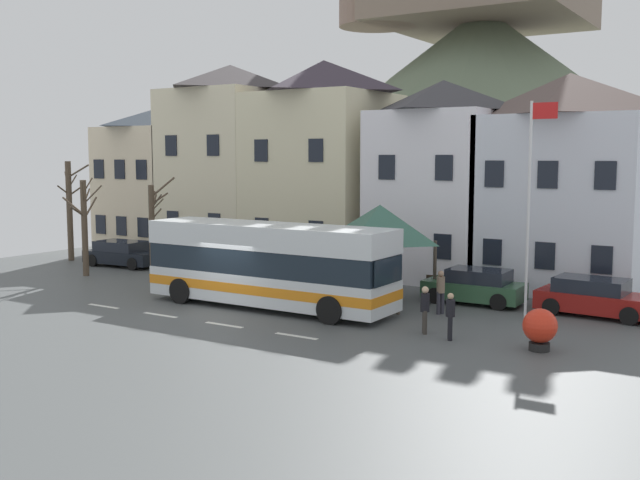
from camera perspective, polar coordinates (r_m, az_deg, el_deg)
ground_plane at (r=28.08m, az=-7.83°, el=-5.57°), size 40.00×60.00×0.07m
townhouse_00 at (r=46.52m, az=-11.90°, el=4.55°), size 5.15×6.92×8.69m
townhouse_01 at (r=42.77m, az=-6.78°, el=5.92°), size 5.86×6.63×10.83m
townhouse_02 at (r=39.18m, az=0.28°, el=5.81°), size 6.44×6.60×10.68m
townhouse_03 at (r=35.85m, az=9.28°, el=4.55°), size 5.49×6.07×9.30m
townhouse_04 at (r=34.02m, az=18.32°, el=4.20°), size 6.56×6.08×9.29m
hilltop_castle at (r=58.32m, az=12.10°, el=9.45°), size 43.95×43.95×23.87m
transit_bus at (r=28.47m, az=-3.92°, el=-1.99°), size 10.19×2.59×3.21m
bus_shelter at (r=29.41m, az=4.59°, el=1.23°), size 3.60×3.60×3.88m
parked_car_00 at (r=40.60m, az=-14.80°, el=-1.02°), size 4.31×2.18×1.32m
parked_car_01 at (r=36.76m, az=-7.15°, el=-1.56°), size 4.27×2.15×1.42m
parked_car_02 at (r=28.94m, az=20.26°, el=-4.14°), size 4.22×2.13×1.38m
parked_car_03 at (r=30.03m, az=11.77°, el=-3.50°), size 3.87×1.93×1.37m
pedestrian_00 at (r=27.76m, az=9.20°, el=-3.76°), size 0.30×0.31×1.61m
pedestrian_01 at (r=23.96m, az=9.92°, el=-5.62°), size 0.29×0.31×1.51m
pedestrian_02 at (r=24.66m, az=8.02°, el=-5.11°), size 0.30×0.30×1.57m
public_bench at (r=30.99m, az=9.33°, el=-3.52°), size 1.56×0.48×0.87m
flagpole at (r=27.23m, az=15.82°, el=3.31°), size 0.95×0.10×7.69m
harbour_buoy at (r=23.31m, az=16.45°, el=-6.42°), size 1.03×1.03×1.28m
bare_tree_00 at (r=37.19m, az=-12.66°, el=1.07°), size 1.85×1.54×4.76m
bare_tree_01 at (r=43.44m, az=-18.57°, el=2.26°), size 2.22×1.75×5.48m
bare_tree_02 at (r=37.64m, az=-17.55°, el=1.10°), size 2.14×2.08×4.73m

